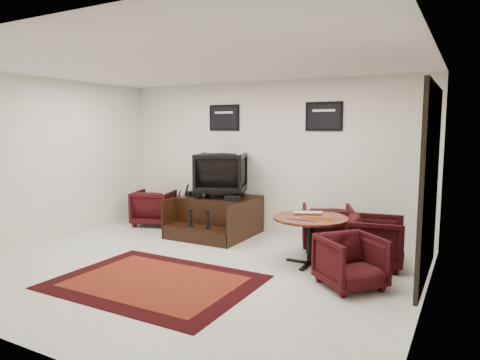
% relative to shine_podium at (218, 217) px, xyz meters
% --- Properties ---
extents(ground, '(6.00, 6.00, 0.00)m').
position_rel_shine_podium_xyz_m(ground, '(0.68, -1.86, -0.32)').
color(ground, silver).
rests_on(ground, ground).
extents(room_shell, '(6.02, 5.02, 2.81)m').
position_rel_shine_podium_xyz_m(room_shell, '(1.09, -1.74, 1.47)').
color(room_shell, white).
rests_on(room_shell, ground).
extents(area_rug, '(2.49, 1.87, 0.01)m').
position_rel_shine_podium_xyz_m(area_rug, '(0.62, -2.52, -0.31)').
color(area_rug, black).
rests_on(area_rug, ground).
extents(shine_podium, '(1.34, 1.38, 0.69)m').
position_rel_shine_podium_xyz_m(shine_podium, '(0.00, 0.00, 0.00)').
color(shine_podium, black).
rests_on(shine_podium, ground).
extents(shine_chair, '(1.11, 1.08, 0.90)m').
position_rel_shine_podium_xyz_m(shine_chair, '(0.00, 0.14, 0.82)').
color(shine_chair, black).
rests_on(shine_chair, shine_podium).
extents(shoes_pair, '(0.23, 0.27, 0.09)m').
position_rel_shine_podium_xyz_m(shoes_pair, '(-0.46, -0.09, 0.42)').
color(shoes_pair, black).
rests_on(shoes_pair, shine_podium).
extents(polish_kit, '(0.25, 0.17, 0.08)m').
position_rel_shine_podium_xyz_m(polish_kit, '(0.46, -0.24, 0.41)').
color(polish_kit, black).
rests_on(polish_kit, shine_podium).
extents(umbrella_black, '(0.31, 0.11, 0.82)m').
position_rel_shine_podium_xyz_m(umbrella_black, '(-0.81, -0.21, 0.09)').
color(umbrella_black, black).
rests_on(umbrella_black, ground).
extents(umbrella_hooked, '(0.35, 0.13, 0.93)m').
position_rel_shine_podium_xyz_m(umbrella_hooked, '(-0.79, -0.01, 0.15)').
color(umbrella_hooked, black).
rests_on(umbrella_hooked, ground).
extents(armchair_side, '(0.94, 0.91, 0.77)m').
position_rel_shine_podium_xyz_m(armchair_side, '(-1.54, 0.04, 0.07)').
color(armchair_side, black).
rests_on(armchair_side, ground).
extents(meeting_table, '(1.06, 1.06, 0.69)m').
position_rel_shine_podium_xyz_m(meeting_table, '(2.10, -0.87, 0.29)').
color(meeting_table, '#441109').
rests_on(meeting_table, ground).
extents(table_chair_back, '(0.98, 0.96, 0.79)m').
position_rel_shine_podium_xyz_m(table_chair_back, '(2.08, -0.01, 0.08)').
color(table_chair_back, black).
rests_on(table_chair_back, ground).
extents(table_chair_window, '(0.82, 0.86, 0.78)m').
position_rel_shine_podium_xyz_m(table_chair_window, '(2.94, -0.50, 0.07)').
color(table_chair_window, black).
rests_on(table_chair_window, ground).
extents(table_chair_corner, '(0.95, 0.95, 0.72)m').
position_rel_shine_podium_xyz_m(table_chair_corner, '(2.84, -1.50, 0.04)').
color(table_chair_corner, black).
rests_on(table_chair_corner, ground).
extents(paper_roll, '(0.40, 0.23, 0.05)m').
position_rel_shine_podium_xyz_m(paper_roll, '(2.00, -0.73, 0.40)').
color(paper_roll, white).
rests_on(paper_roll, meeting_table).
extents(table_clutter, '(0.57, 0.33, 0.01)m').
position_rel_shine_podium_xyz_m(table_clutter, '(2.17, -0.96, 0.38)').
color(table_clutter, orange).
rests_on(table_clutter, meeting_table).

